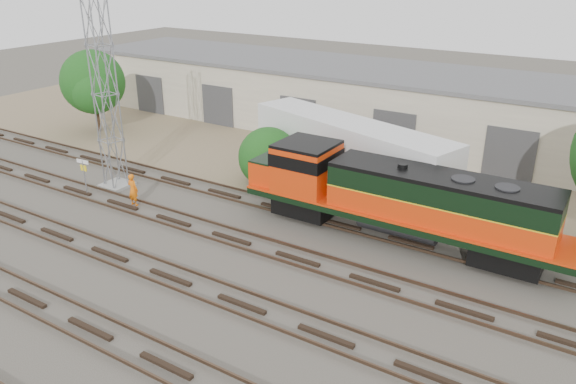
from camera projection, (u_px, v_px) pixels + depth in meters
The scene contains 11 objects.
ground at pixel (213, 252), 27.74m from camera, with size 140.00×140.00×0.00m, color #47423A.
dirt_strip at pixel (349, 164), 39.44m from camera, with size 80.00×16.00×0.02m, color #726047.
tracks at pixel (170, 277), 25.36m from camera, with size 80.00×20.40×0.28m.
warehouse at pixel (395, 104), 44.62m from camera, with size 58.40×10.40×5.30m.
locomotive at pixel (394, 197), 28.11m from camera, with size 16.84×2.95×4.05m.
signal_tower at pixel (106, 98), 33.43m from camera, with size 1.72×1.72×11.64m.
sign_post at pixel (84, 170), 33.81m from camera, with size 0.94×0.10×2.29m.
worker at pixel (133, 190), 32.59m from camera, with size 0.71×0.46×1.94m, color orange.
semi_trailer at pixel (354, 149), 33.74m from camera, with size 14.55×7.00×4.41m.
tree_west at pixel (93, 84), 45.07m from camera, with size 5.38×5.12×6.70m.
tree_mid at pixel (270, 160), 35.49m from camera, with size 4.04×3.85×3.85m.
Camera 1 is at (16.16, -18.69, 13.45)m, focal length 35.00 mm.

